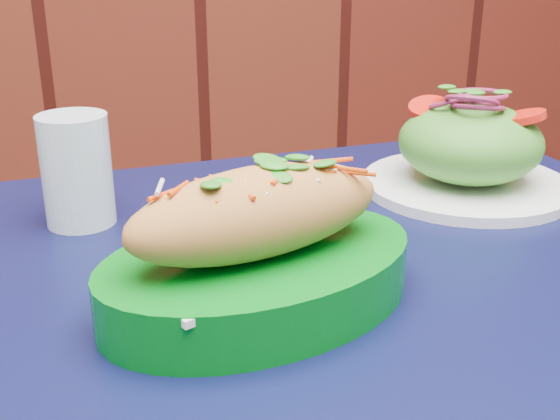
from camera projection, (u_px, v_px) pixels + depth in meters
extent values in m
cube|color=black|center=(367.00, 306.00, 0.60)|extent=(0.87, 0.87, 0.03)
cylinder|color=black|center=(452.00, 382.00, 1.13)|extent=(0.04, 0.04, 0.72)
cube|color=white|center=(259.00, 256.00, 0.55)|extent=(0.23, 0.18, 0.01)
ellipsoid|color=#DA8B45|center=(258.00, 212.00, 0.54)|extent=(0.23, 0.15, 0.07)
cylinder|color=white|center=(466.00, 185.00, 0.82)|extent=(0.24, 0.24, 0.01)
ellipsoid|color=#4C992D|center=(470.00, 143.00, 0.80)|extent=(0.16, 0.16, 0.09)
cylinder|color=red|center=(524.00, 113.00, 0.77)|extent=(0.05, 0.05, 0.01)
cylinder|color=red|center=(430.00, 104.00, 0.81)|extent=(0.05, 0.05, 0.01)
cylinder|color=red|center=(453.00, 99.00, 0.83)|extent=(0.05, 0.05, 0.01)
torus|color=#8C1E4B|center=(474.00, 100.00, 0.79)|extent=(0.06, 0.06, 0.01)
torus|color=#8C1E4B|center=(475.00, 96.00, 0.78)|extent=(0.06, 0.06, 0.01)
torus|color=#8C1E4B|center=(475.00, 92.00, 0.78)|extent=(0.06, 0.06, 0.01)
torus|color=#8C1E4B|center=(476.00, 89.00, 0.78)|extent=(0.06, 0.06, 0.01)
cylinder|color=silver|center=(77.00, 170.00, 0.71)|extent=(0.07, 0.07, 0.11)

